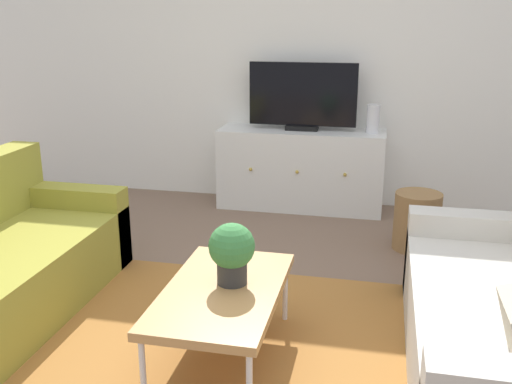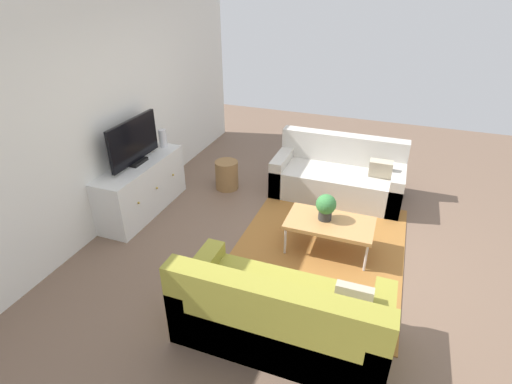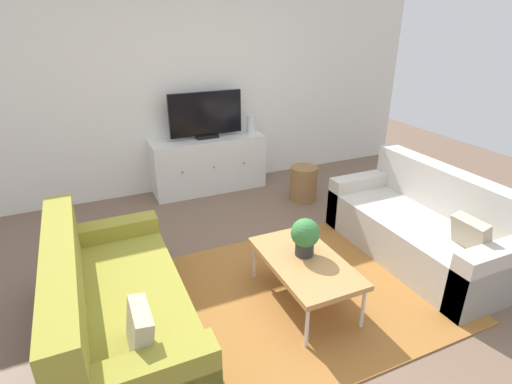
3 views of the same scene
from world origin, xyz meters
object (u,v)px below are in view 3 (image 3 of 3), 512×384
couch_right_side (425,229)px  coffee_table (305,263)px  flat_screen_tv (206,115)px  couch_left_side (110,313)px  glass_vase (251,124)px  tv_console (209,164)px  wicker_basket (303,183)px  potted_plant (305,236)px

couch_right_side → coffee_table: couch_right_side is taller
couch_right_side → flat_screen_tv: 2.86m
couch_left_side → glass_vase: size_ratio=7.37×
tv_console → flat_screen_tv: flat_screen_tv is taller
flat_screen_tv → wicker_basket: (0.98, -0.81, -0.78)m
coffee_table → glass_vase: glass_vase is taller
couch_left_side → coffee_table: couch_left_side is taller
couch_right_side → potted_plant: bearing=-177.1°
potted_plant → tv_console: 2.45m
tv_console → coffee_table: bearing=-90.6°
couch_left_side → flat_screen_tv: flat_screen_tv is taller
coffee_table → flat_screen_tv: 2.61m
potted_plant → couch_right_side: bearing=2.9°
couch_right_side → glass_vase: size_ratio=7.37×
couch_right_side → tv_console: (-1.39, 2.37, 0.08)m
potted_plant → tv_console: same height
potted_plant → glass_vase: 2.53m
glass_vase → tv_console: bearing=-180.0°
coffee_table → glass_vase: bearing=75.9°
potted_plant → flat_screen_tv: bearing=90.2°
couch_right_side → glass_vase: 2.56m
flat_screen_tv → glass_vase: bearing=-1.9°
couch_right_side → flat_screen_tv: size_ratio=1.92×
couch_left_side → wicker_basket: (2.47, 1.59, -0.06)m
wicker_basket → couch_left_side: bearing=-147.3°
couch_left_side → tv_console: couch_left_side is taller
tv_console → wicker_basket: tv_console is taller
flat_screen_tv → tv_console: bearing=-90.0°
glass_vase → flat_screen_tv: bearing=178.1°
couch_left_side → wicker_basket: 2.94m
tv_console → glass_vase: (0.61, 0.00, 0.48)m
flat_screen_tv → glass_vase: size_ratio=3.84×
couch_right_side → coffee_table: 1.42m
wicker_basket → potted_plant: bearing=-120.5°
glass_vase → coffee_table: bearing=-104.1°
coffee_table → flat_screen_tv: flat_screen_tv is taller
potted_plant → wicker_basket: size_ratio=0.72×
couch_left_side → glass_vase: 3.21m
coffee_table → glass_vase: size_ratio=4.02×
couch_left_side → flat_screen_tv: 2.91m
tv_console → glass_vase: bearing=0.0°
tv_console → flat_screen_tv: bearing=90.0°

